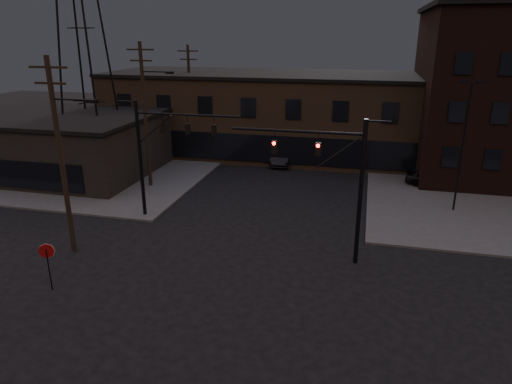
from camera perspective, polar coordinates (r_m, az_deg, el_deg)
ground at (r=23.25m, az=-4.73°, el=-12.00°), size 140.00×140.00×0.00m
sidewalk_nw at (r=51.21m, az=-20.64°, el=4.43°), size 30.00×30.00×0.15m
building_row at (r=47.94m, az=5.83°, el=9.43°), size 40.00×12.00×8.00m
building_left at (r=44.79m, az=-23.08°, el=5.35°), size 16.00×12.00×5.00m
traffic_signal_near at (r=24.38m, az=10.41°, el=1.97°), size 7.12×0.24×8.00m
traffic_signal_far at (r=30.71m, az=-12.26°, el=5.55°), size 7.12×0.24×8.00m
stop_sign at (r=24.44m, az=-24.66°, el=-7.28°), size 0.72×0.33×2.48m
utility_pole_near at (r=26.94m, az=-23.15°, el=4.44°), size 3.70×0.28×11.00m
utility_pole_mid at (r=37.41m, az=-13.60°, el=9.57°), size 3.70×0.28×11.50m
utility_pole_far at (r=48.70m, az=-8.25°, el=11.61°), size 2.20×0.28×11.00m
transmission_tower at (r=44.25m, az=-21.05°, el=18.59°), size 7.00×7.00×25.00m
lot_light_a at (r=34.06m, az=24.60°, el=6.43°), size 1.50×0.28×9.14m
parked_car_lot_a at (r=40.19m, az=20.97°, el=1.68°), size 4.11×2.11×1.34m
parked_car_lot_b at (r=43.11m, az=24.84°, el=2.22°), size 4.43×2.39×1.22m
car_crossing at (r=44.50m, az=3.40°, el=4.53°), size 1.73×4.90×1.61m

